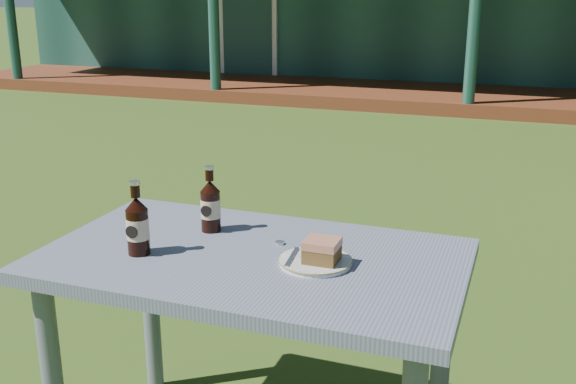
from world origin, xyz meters
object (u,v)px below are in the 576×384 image
at_px(cafe_table, 252,287).
at_px(cola_bottle_far, 137,225).
at_px(plate, 315,261).
at_px(cake_slice, 322,250).
at_px(cola_bottle_near, 210,205).

bearing_deg(cafe_table, cola_bottle_far, -160.86).
xyz_separation_m(plate, cola_bottle_far, (-0.50, -0.10, 0.08)).
height_order(cafe_table, plate, plate).
xyz_separation_m(cake_slice, cola_bottle_far, (-0.52, -0.09, 0.04)).
relative_size(cake_slice, cola_bottle_near, 0.44).
bearing_deg(cafe_table, plate, -1.54).
bearing_deg(cola_bottle_near, cake_slice, -19.89).
xyz_separation_m(cafe_table, cola_bottle_near, (-0.20, 0.14, 0.18)).
bearing_deg(cake_slice, cafe_table, 176.99).
height_order(plate, cake_slice, cake_slice).
bearing_deg(cola_bottle_near, cola_bottle_far, -114.11).
bearing_deg(cola_bottle_near, plate, -20.05).
distance_m(cafe_table, plate, 0.22).
xyz_separation_m(cafe_table, cola_bottle_far, (-0.30, -0.11, 0.19)).
bearing_deg(cola_bottle_far, cake_slice, 10.37).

